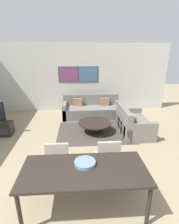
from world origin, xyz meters
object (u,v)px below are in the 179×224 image
dining_chair_left (58,159)px  fruit_bowl (85,163)px  sofa_side (132,124)px  dining_table (84,173)px  coffee_table (95,125)px  sofa_main (91,110)px  dining_chair_centre (108,157)px

dining_chair_left → fruit_bowl: bearing=-47.5°
sofa_side → fruit_bowl: size_ratio=4.30×
fruit_bowl → sofa_side: bearing=58.8°
sofa_side → dining_table: 3.21m
dining_chair_left → dining_table: bearing=-53.9°
fruit_bowl → coffee_table: bearing=81.1°
sofa_main → dining_chair_centre: size_ratio=2.42×
dining_table → dining_chair_centre: bearing=53.9°
sofa_side → fruit_bowl: sofa_side is taller
coffee_table → fruit_bowl: (-0.43, -2.73, 0.54)m
dining_table → dining_chair_left: dining_chair_left is taller
coffee_table → dining_chair_left: size_ratio=1.13×
dining_table → dining_chair_left: 0.83m
sofa_side → coffee_table: (-1.17, 0.09, -0.02)m
dining_chair_centre → fruit_bowl: dining_chair_centre is taller
sofa_main → fruit_bowl: sofa_main is taller
sofa_main → dining_chair_left: 3.76m
coffee_table → dining_chair_centre: (0.04, -2.19, 0.26)m
dining_chair_left → coffee_table: bearing=67.1°
sofa_main → fruit_bowl: size_ratio=6.44×
dining_chair_left → dining_chair_centre: 0.96m
dining_chair_centre → sofa_side: bearing=61.7°
dining_chair_centre → coffee_table: bearing=90.9°
dining_table → dining_chair_left: (-0.48, 0.66, -0.17)m
coffee_table → dining_table: (-0.44, -2.84, 0.43)m
coffee_table → sofa_side: bearing=-4.6°
sofa_side → coffee_table: 1.17m
sofa_side → coffee_table: sofa_side is taller
dining_chair_left → dining_chair_centre: size_ratio=1.00×
sofa_main → dining_table: 4.34m
dining_table → coffee_table: bearing=81.1°
coffee_table → dining_chair_left: 2.39m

